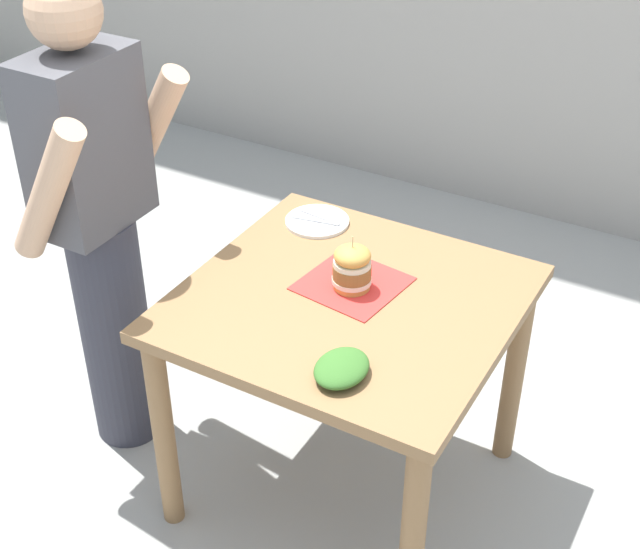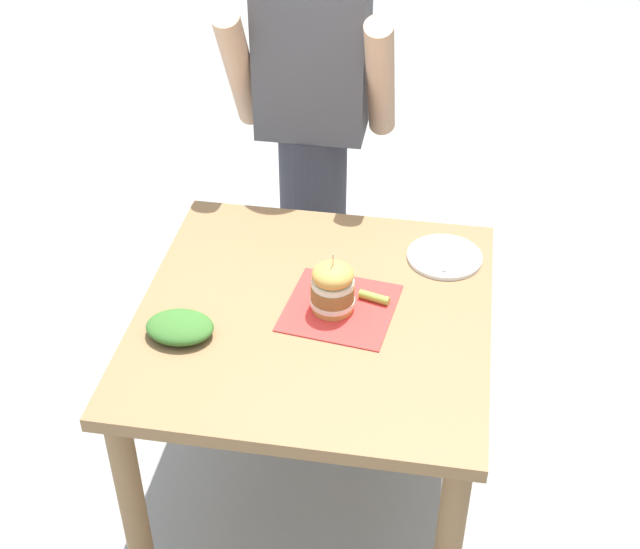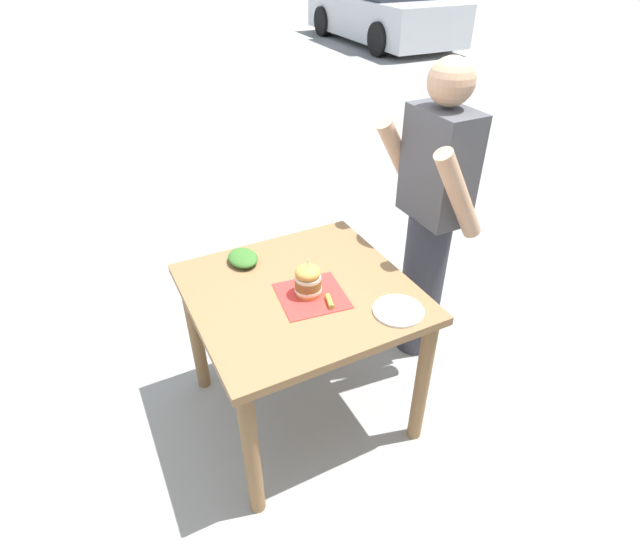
# 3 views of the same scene
# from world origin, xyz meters

# --- Properties ---
(ground_plane) EXTENTS (80.00, 80.00, 0.00)m
(ground_plane) POSITION_xyz_m (0.00, 0.00, 0.00)
(ground_plane) COLOR #9E9E99
(patio_table) EXTENTS (0.95, 0.98, 0.80)m
(patio_table) POSITION_xyz_m (0.00, 0.00, 0.67)
(patio_table) COLOR olive
(patio_table) RESTS_ON ground
(serving_paper) EXTENTS (0.32, 0.32, 0.00)m
(serving_paper) POSITION_xyz_m (0.07, 0.02, 0.80)
(serving_paper) COLOR red
(serving_paper) RESTS_ON patio_table
(sandwich) EXTENTS (0.12, 0.12, 0.18)m
(sandwich) POSITION_xyz_m (0.05, 0.02, 0.88)
(sandwich) COLOR gold
(sandwich) RESTS_ON serving_paper
(pickle_spear) EXTENTS (0.09, 0.05, 0.02)m
(pickle_spear) POSITION_xyz_m (0.16, 0.07, 0.82)
(pickle_spear) COLOR #8EA83D
(pickle_spear) RESTS_ON serving_paper
(side_plate_with_forks) EXTENTS (0.22, 0.22, 0.02)m
(side_plate_with_forks) POSITION_xyz_m (0.34, 0.30, 0.81)
(side_plate_with_forks) COLOR white
(side_plate_with_forks) RESTS_ON patio_table
(side_salad) EXTENTS (0.18, 0.14, 0.05)m
(side_salad) POSITION_xyz_m (-0.33, -0.15, 0.83)
(side_salad) COLOR #386B28
(side_salad) RESTS_ON patio_table
(diner_across_table) EXTENTS (0.55, 0.35, 1.69)m
(diner_across_table) POSITION_xyz_m (-0.15, 0.84, 0.88)
(diner_across_table) COLOR #33333D
(diner_across_table) RESTS_ON ground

